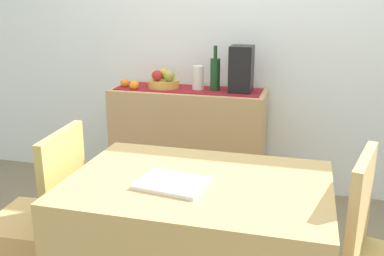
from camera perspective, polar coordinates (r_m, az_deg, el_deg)
room_wall_rear at (r=3.42m, az=4.47°, el=14.24°), size 6.40×0.06×2.70m
sideboard_console at (r=3.39m, az=-0.46°, el=-1.86°), size 1.15×0.42×0.83m
table_runner at (r=3.28m, az=-0.47°, el=5.07°), size 1.08×0.32×0.01m
fruit_bowl at (r=3.33m, az=-3.70°, el=5.77°), size 0.23×0.23×0.06m
apple_left at (r=3.27m, az=-3.00°, el=6.78°), size 0.08×0.08×0.08m
apple_center at (r=3.39m, az=-3.69°, el=7.09°), size 0.08×0.08×0.08m
apple_rear at (r=3.29m, az=-4.54°, el=6.81°), size 0.08×0.08×0.08m
apple_upper at (r=3.34m, az=-2.77°, el=6.88°), size 0.07×0.07×0.07m
apple_front at (r=3.36m, az=-4.72°, el=6.94°), size 0.07×0.07×0.07m
wine_bottle at (r=3.21m, az=3.02°, el=7.04°), size 0.07×0.07×0.33m
coffee_maker at (r=3.17m, az=6.42°, el=7.58°), size 0.16×0.18×0.33m
ceramic_vase at (r=3.25m, az=0.79°, el=6.50°), size 0.08×0.08×0.18m
orange_loose_mid at (r=3.29m, az=-7.51°, el=5.56°), size 0.07×0.07×0.07m
orange_loose_near_bowl at (r=3.39m, az=-8.71°, el=5.78°), size 0.07×0.07×0.07m
dining_table at (r=2.06m, az=0.75°, el=-16.29°), size 1.11×0.77×0.74m
open_book at (r=1.84m, az=-2.59°, el=-7.20°), size 0.31×0.25×0.02m
chair_near_window at (r=2.42m, az=-19.11°, el=-14.77°), size 0.43×0.43×0.90m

